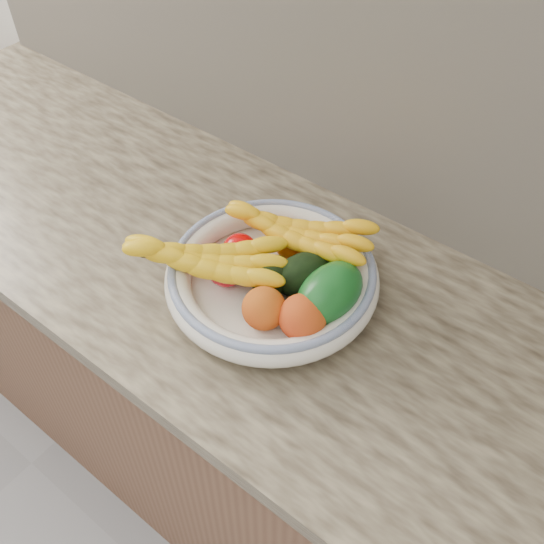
{
  "coord_description": "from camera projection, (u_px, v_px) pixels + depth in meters",
  "views": [
    {
      "loc": [
        0.46,
        1.07,
        1.76
      ],
      "look_at": [
        0.0,
        1.66,
        0.96
      ],
      "focal_mm": 40.0,
      "sensor_mm": 36.0,
      "label": 1
    }
  ],
  "objects": [
    {
      "name": "avocado_center",
      "position": [
        272.0,
        277.0,
        1.08
      ],
      "size": [
        0.09,
        0.11,
        0.07
      ],
      "primitive_type": "ellipsoid",
      "rotation": [
        0.0,
        0.0,
        0.28
      ],
      "color": "black",
      "rests_on": "fruit_bowl"
    },
    {
      "name": "green_mango",
      "position": [
        330.0,
        293.0,
        1.04
      ],
      "size": [
        0.13,
        0.15,
        0.13
      ],
      "primitive_type": "ellipsoid",
      "rotation": [
        0.0,
        0.31,
        -0.06
      ],
      "color": "#0F531A",
      "rests_on": "fruit_bowl"
    },
    {
      "name": "clementine_back_mid",
      "position": [
        290.0,
        245.0,
        1.15
      ],
      "size": [
        0.06,
        0.06,
        0.05
      ],
      "primitive_type": "ellipsoid",
      "rotation": [
        0.0,
        0.0,
        0.07
      ],
      "color": "#DE6804",
      "rests_on": "fruit_bowl"
    },
    {
      "name": "banana_bunch_front",
      "position": [
        206.0,
        263.0,
        1.08
      ],
      "size": [
        0.32,
        0.27,
        0.08
      ],
      "primitive_type": null,
      "rotation": [
        0.0,
        0.0,
        0.59
      ],
      "color": "yellow",
      "rests_on": "fruit_bowl"
    },
    {
      "name": "clementine_back_right",
      "position": [
        314.0,
        252.0,
        1.13
      ],
      "size": [
        0.06,
        0.06,
        0.04
      ],
      "primitive_type": "ellipsoid",
      "rotation": [
        0.0,
        0.0,
        -0.33
      ],
      "color": "orange",
      "rests_on": "fruit_bowl"
    },
    {
      "name": "kitchen_counter",
      "position": [
        278.0,
        405.0,
        1.47
      ],
      "size": [
        2.44,
        0.66,
        1.4
      ],
      "color": "brown",
      "rests_on": "ground"
    },
    {
      "name": "tomato_left",
      "position": [
        240.0,
        250.0,
        1.13
      ],
      "size": [
        0.08,
        0.08,
        0.06
      ],
      "primitive_type": "ellipsoid",
      "rotation": [
        0.0,
        0.0,
        0.31
      ],
      "color": "#C70205",
      "rests_on": "fruit_bowl"
    },
    {
      "name": "avocado_right",
      "position": [
        304.0,
        274.0,
        1.08
      ],
      "size": [
        0.12,
        0.14,
        0.08
      ],
      "primitive_type": "ellipsoid",
      "rotation": [
        0.0,
        0.0,
        -0.43
      ],
      "color": "black",
      "rests_on": "fruit_bowl"
    },
    {
      "name": "peach_front",
      "position": [
        264.0,
        308.0,
        1.03
      ],
      "size": [
        0.09,
        0.09,
        0.08
      ],
      "primitive_type": "ellipsoid",
      "rotation": [
        0.0,
        0.0,
        -0.14
      ],
      "color": "orange",
      "rests_on": "fruit_bowl"
    },
    {
      "name": "fruit_bowl",
      "position": [
        272.0,
        276.0,
        1.1
      ],
      "size": [
        0.39,
        0.39,
        0.08
      ],
      "color": "white",
      "rests_on": "kitchen_counter"
    },
    {
      "name": "peach_right",
      "position": [
        302.0,
        317.0,
        1.01
      ],
      "size": [
        0.09,
        0.09,
        0.08
      ],
      "primitive_type": "ellipsoid",
      "rotation": [
        0.0,
        0.0,
        -0.17
      ],
      "color": "orange",
      "rests_on": "fruit_bowl"
    },
    {
      "name": "clementine_back_left",
      "position": [
        284.0,
        234.0,
        1.17
      ],
      "size": [
        0.06,
        0.06,
        0.05
      ],
      "primitive_type": "ellipsoid",
      "rotation": [
        0.0,
        0.0,
        0.07
      ],
      "color": "#FF5405",
      "rests_on": "fruit_bowl"
    },
    {
      "name": "clementine_extra",
      "position": [
        306.0,
        262.0,
        1.12
      ],
      "size": [
        0.05,
        0.05,
        0.04
      ],
      "primitive_type": "ellipsoid",
      "color": "#F26005",
      "rests_on": "fruit_bowl"
    },
    {
      "name": "tomato_near_left",
      "position": [
        226.0,
        269.0,
        1.09
      ],
      "size": [
        0.09,
        0.09,
        0.06
      ],
      "primitive_type": "ellipsoid",
      "rotation": [
        0.0,
        0.0,
        -0.26
      ],
      "color": "red",
      "rests_on": "fruit_bowl"
    },
    {
      "name": "banana_bunch_back",
      "position": [
        297.0,
        236.0,
        1.11
      ],
      "size": [
        0.32,
        0.19,
        0.09
      ],
      "primitive_type": null,
      "rotation": [
        0.0,
        0.0,
        0.28
      ],
      "color": "yellow",
      "rests_on": "fruit_bowl"
    }
  ]
}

